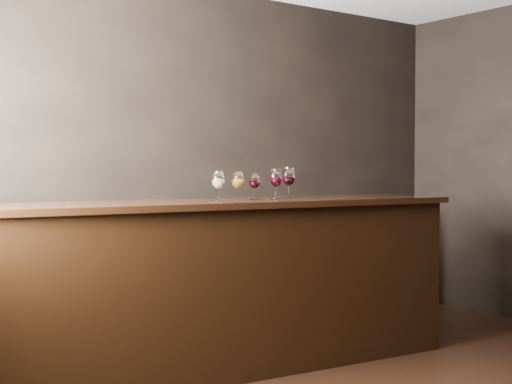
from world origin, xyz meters
TOP-DOWN VIEW (x-y plane):
  - room_shell at (-0.23, 0.11)m, footprint 5.02×4.52m
  - bar_counter at (-0.44, 1.23)m, footprint 3.17×0.97m
  - bar_top at (-0.44, 1.23)m, footprint 3.28×1.05m
  - back_bar_shelf at (0.61, 2.03)m, footprint 2.71×0.40m
  - glass_white at (-0.55, 1.22)m, footprint 0.08×0.08m
  - glass_amber at (-0.40, 1.22)m, footprint 0.08×0.08m
  - glass_red_a at (-0.25, 1.23)m, footprint 0.08×0.08m
  - glass_red_b at (-0.08, 1.22)m, footprint 0.09×0.09m
  - glass_red_c at (0.07, 1.26)m, footprint 0.09×0.09m

SIDE VIEW (x-z plane):
  - back_bar_shelf at x=0.61m, z-range 0.00..0.97m
  - bar_counter at x=-0.44m, z-range 0.00..1.09m
  - bar_top at x=-0.44m, z-range 1.09..1.13m
  - glass_red_a at x=-0.25m, z-range 1.17..1.35m
  - glass_amber at x=-0.40m, z-range 1.17..1.36m
  - glass_white at x=-0.55m, z-range 1.17..1.36m
  - glass_red_b at x=-0.08m, z-range 1.17..1.38m
  - glass_red_c at x=0.07m, z-range 1.17..1.39m
  - room_shell at x=-0.23m, z-range 0.40..3.21m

